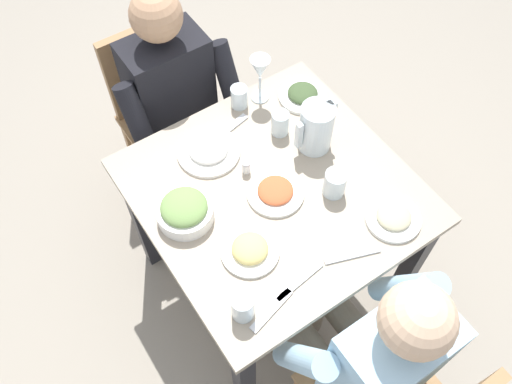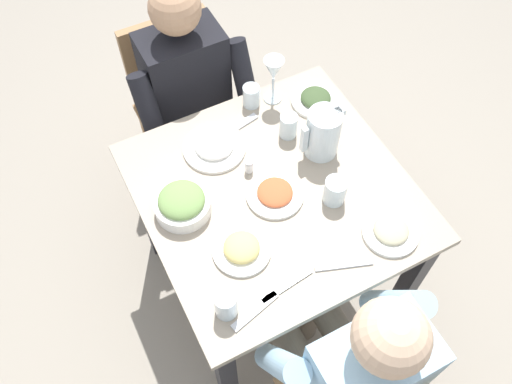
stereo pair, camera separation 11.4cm
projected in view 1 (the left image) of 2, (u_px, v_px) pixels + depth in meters
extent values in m
plane|color=gray|center=(270.00, 278.00, 2.47)|extent=(8.00, 8.00, 0.00)
cube|color=gray|center=(275.00, 191.00, 1.85)|extent=(0.89, 0.89, 0.03)
cube|color=#232328|center=(293.00, 136.00, 2.46)|extent=(0.06, 0.06, 0.72)
cube|color=#232328|center=(141.00, 219.00, 2.22)|extent=(0.06, 0.06, 0.72)
cube|color=#232328|center=(410.00, 266.00, 2.11)|extent=(0.06, 0.06, 0.72)
cube|color=#232328|center=(244.00, 380.00, 1.87)|extent=(0.06, 0.06, 0.72)
cube|color=#997047|center=(193.00, 120.00, 2.71)|extent=(0.04, 0.04, 0.42)
cube|color=#997047|center=(133.00, 150.00, 2.61)|extent=(0.04, 0.04, 0.42)
cube|color=#997047|center=(229.00, 165.00, 2.56)|extent=(0.04, 0.04, 0.42)
cube|color=#997047|center=(167.00, 198.00, 2.46)|extent=(0.04, 0.04, 0.42)
cube|color=#997047|center=(175.00, 127.00, 2.40)|extent=(0.40, 0.40, 0.03)
cube|color=#997047|center=(148.00, 67.00, 2.29)|extent=(0.38, 0.04, 0.42)
cube|color=#997047|center=(369.00, 343.00, 2.09)|extent=(0.04, 0.04, 0.42)
cube|color=black|center=(170.00, 90.00, 2.16)|extent=(0.32, 0.20, 0.50)
sphere|color=tan|center=(156.00, 15.00, 1.85)|extent=(0.19, 0.19, 0.19)
cylinder|color=#665B4C|center=(217.00, 154.00, 2.34)|extent=(0.11, 0.38, 0.11)
cylinder|color=#665B4C|center=(242.00, 208.00, 2.41)|extent=(0.10, 0.10, 0.44)
cylinder|color=black|center=(230.00, 87.00, 2.14)|extent=(0.08, 0.23, 0.37)
cylinder|color=#665B4C|center=(183.00, 172.00, 2.29)|extent=(0.11, 0.38, 0.11)
cylinder|color=#665B4C|center=(210.00, 226.00, 2.36)|extent=(0.10, 0.10, 0.44)
cylinder|color=black|center=(141.00, 130.00, 2.02)|extent=(0.08, 0.23, 0.37)
cube|color=#9EC6E0|center=(385.00, 364.00, 1.57)|extent=(0.32, 0.20, 0.50)
sphere|color=#DBB28E|center=(417.00, 321.00, 1.26)|extent=(0.19, 0.19, 0.19)
cylinder|color=#665B4C|center=(314.00, 354.00, 1.87)|extent=(0.11, 0.38, 0.11)
cylinder|color=#665B4C|center=(281.00, 328.00, 2.11)|extent=(0.10, 0.10, 0.44)
cylinder|color=#9EC6E0|center=(303.00, 360.00, 1.55)|extent=(0.08, 0.23, 0.37)
cylinder|color=#665B4C|center=(352.00, 327.00, 1.92)|extent=(0.11, 0.38, 0.11)
cylinder|color=#665B4C|center=(315.00, 305.00, 2.16)|extent=(0.10, 0.10, 0.44)
cylinder|color=#9EC6E0|center=(405.00, 288.00, 1.67)|extent=(0.08, 0.23, 0.37)
cylinder|color=silver|center=(316.00, 128.00, 1.86)|extent=(0.12, 0.12, 0.19)
cube|color=silver|center=(299.00, 135.00, 1.83)|extent=(0.02, 0.02, 0.11)
cube|color=silver|center=(331.00, 105.00, 1.81)|extent=(0.04, 0.03, 0.02)
cylinder|color=white|center=(185.00, 213.00, 1.75)|extent=(0.19, 0.19, 0.05)
ellipsoid|color=#759951|center=(184.00, 207.00, 1.72)|extent=(0.15, 0.15, 0.06)
cylinder|color=white|center=(250.00, 251.00, 1.70)|extent=(0.19, 0.19, 0.01)
ellipsoid|color=#E0C670|center=(250.00, 248.00, 1.68)|extent=(0.12, 0.12, 0.05)
cylinder|color=white|center=(275.00, 193.00, 1.82)|extent=(0.20, 0.20, 0.01)
ellipsoid|color=#CC5B33|center=(275.00, 190.00, 1.81)|extent=(0.12, 0.12, 0.03)
cylinder|color=white|center=(393.00, 218.00, 1.76)|extent=(0.19, 0.19, 0.01)
ellipsoid|color=#B7AD89|center=(394.00, 216.00, 1.75)|extent=(0.11, 0.11, 0.03)
cylinder|color=white|center=(209.00, 152.00, 1.91)|extent=(0.23, 0.23, 0.01)
ellipsoid|color=white|center=(208.00, 149.00, 1.90)|extent=(0.14, 0.14, 0.04)
cylinder|color=white|center=(302.00, 96.00, 2.06)|extent=(0.19, 0.19, 0.01)
ellipsoid|color=#3D512D|center=(303.00, 93.00, 2.05)|extent=(0.12, 0.12, 0.04)
cylinder|color=silver|center=(243.00, 306.00, 1.55)|extent=(0.07, 0.07, 0.10)
cylinder|color=silver|center=(239.00, 97.00, 2.01)|extent=(0.06, 0.06, 0.09)
cylinder|color=silver|center=(280.00, 123.00, 1.93)|extent=(0.06, 0.06, 0.10)
cylinder|color=silver|center=(335.00, 183.00, 1.79)|extent=(0.08, 0.08, 0.10)
cylinder|color=silver|center=(260.00, 97.00, 2.06)|extent=(0.07, 0.07, 0.01)
cylinder|color=silver|center=(260.00, 87.00, 2.02)|extent=(0.01, 0.01, 0.10)
cone|color=silver|center=(260.00, 69.00, 1.94)|extent=(0.08, 0.08, 0.09)
cylinder|color=white|center=(246.00, 168.00, 1.86)|extent=(0.03, 0.03, 0.04)
cylinder|color=#B2B2B7|center=(246.00, 163.00, 1.83)|extent=(0.03, 0.03, 0.01)
cube|color=silver|center=(230.00, 128.00, 1.98)|extent=(0.17, 0.06, 0.01)
cube|color=silver|center=(300.00, 282.00, 1.64)|extent=(0.19, 0.04, 0.01)
cube|color=silver|center=(271.00, 310.00, 1.60)|extent=(0.17, 0.07, 0.01)
cube|color=silver|center=(353.00, 256.00, 1.69)|extent=(0.18, 0.08, 0.01)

